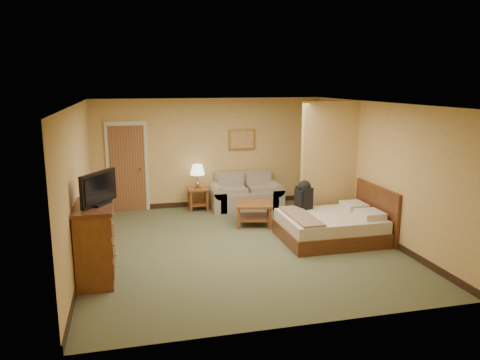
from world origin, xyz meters
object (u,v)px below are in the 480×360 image
object	(u,v)px
loveseat	(246,196)
coffee_table	(254,209)
bed	(334,226)
dresser	(95,242)

from	to	relation	value
loveseat	coffee_table	size ratio (longest dim) A/B	1.89
loveseat	bed	xyz separation A→B (m)	(1.04, -2.67, -0.00)
loveseat	bed	world-z (taller)	bed
loveseat	dresser	size ratio (longest dim) A/B	1.44
dresser	bed	size ratio (longest dim) A/B	0.62
coffee_table	dresser	distance (m)	3.77
bed	dresser	bearing A→B (deg)	-168.74
bed	loveseat	bearing A→B (deg)	111.30
coffee_table	dresser	xyz separation A→B (m)	(-3.08, -2.16, 0.25)
coffee_table	dresser	size ratio (longest dim) A/B	0.76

